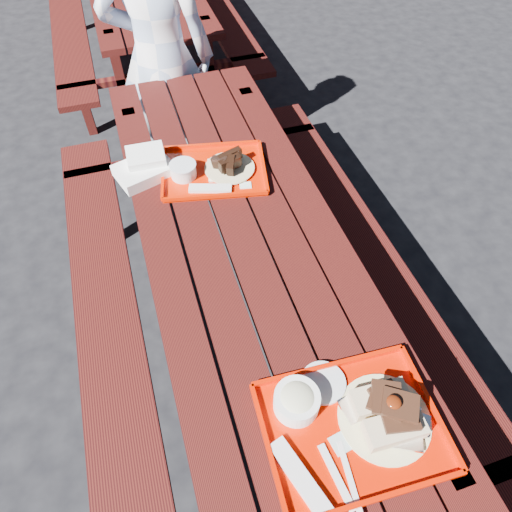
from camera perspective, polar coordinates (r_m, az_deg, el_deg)
The scene contains 6 objects.
ground at distance 2.32m, azimuth -1.15°, elevation -10.02°, with size 60.00×60.00×0.00m, color black.
picnic_table_near at distance 1.85m, azimuth -1.41°, elevation -1.62°, with size 1.41×2.40×0.75m.
near_tray at distance 1.35m, azimuth 11.61°, elevation -19.03°, with size 0.51×0.42×0.15m.
far_tray at distance 1.96m, azimuth -5.52°, elevation 10.64°, with size 0.49×0.42×0.07m.
white_cloth at distance 1.99m, azimuth -13.74°, elevation 10.80°, with size 0.26×0.23×0.09m.
person at distance 2.72m, azimuth -11.83°, elevation 23.02°, with size 0.58×0.38×1.60m, color #A5BBDD.
Camera 1 is at (-0.30, -1.09, 2.03)m, focal length 32.00 mm.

